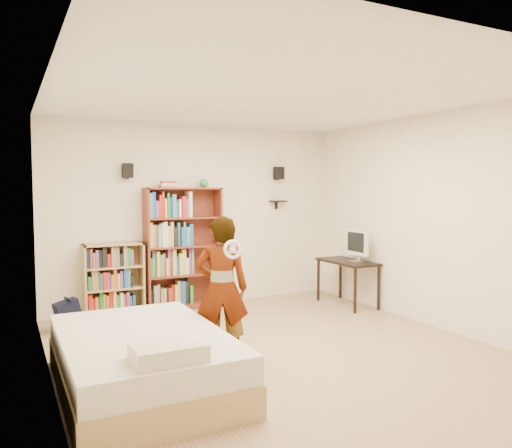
{
  "coord_description": "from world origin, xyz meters",
  "views": [
    {
      "loc": [
        -2.59,
        -4.58,
        1.74
      ],
      "look_at": [
        0.03,
        0.6,
        1.34
      ],
      "focal_mm": 35.0,
      "sensor_mm": 36.0,
      "label": 1
    }
  ],
  "objects": [
    {
      "name": "wall_shelf",
      "position": [
        1.35,
        2.41,
        1.55
      ],
      "size": [
        0.25,
        0.16,
        0.02
      ],
      "primitive_type": "cube",
      "color": "black",
      "rests_on": "room_shell"
    },
    {
      "name": "tall_bookshelf",
      "position": [
        -0.28,
        2.34,
        0.88
      ],
      "size": [
        1.12,
        0.33,
        1.77
      ],
      "primitive_type": null,
      "color": "maroon",
      "rests_on": "ground"
    },
    {
      "name": "crown_molding",
      "position": [
        0.0,
        0.0,
        2.67
      ],
      "size": [
        4.5,
        5.0,
        0.06
      ],
      "color": "silver",
      "rests_on": "room_shell"
    },
    {
      "name": "imac",
      "position": [
        2.03,
        1.28,
        0.91
      ],
      "size": [
        0.15,
        0.48,
        0.47
      ],
      "primitive_type": null,
      "rotation": [
        0.0,
        0.0,
        0.11
      ],
      "color": "white",
      "rests_on": "computer_desk"
    },
    {
      "name": "room_shell",
      "position": [
        0.0,
        0.0,
        1.76
      ],
      "size": [
        4.52,
        5.02,
        2.71
      ],
      "color": "white",
      "rests_on": "ground"
    },
    {
      "name": "ground",
      "position": [
        0.0,
        0.0,
        0.0
      ],
      "size": [
        4.5,
        5.0,
        0.01
      ],
      "primitive_type": "cube",
      "color": "tan",
      "rests_on": "ground"
    },
    {
      "name": "low_bookshelf",
      "position": [
        -1.28,
        2.35,
        0.5
      ],
      "size": [
        0.8,
        0.3,
        1.0
      ],
      "primitive_type": null,
      "color": "tan",
      "rests_on": "ground"
    },
    {
      "name": "computer_desk",
      "position": [
        1.98,
        1.42,
        0.34
      ],
      "size": [
        0.49,
        0.99,
        0.67
      ],
      "primitive_type": null,
      "color": "black",
      "rests_on": "ground"
    },
    {
      "name": "daybed",
      "position": [
        -1.55,
        -0.32,
        0.31
      ],
      "size": [
        1.36,
        2.09,
        0.62
      ],
      "primitive_type": null,
      "color": "white",
      "rests_on": "ground"
    },
    {
      "name": "speaker_left",
      "position": [
        -1.05,
        2.4,
        2.0
      ],
      "size": [
        0.14,
        0.12,
        0.2
      ],
      "primitive_type": "cube",
      "color": "black",
      "rests_on": "room_shell"
    },
    {
      "name": "wii_wheel",
      "position": [
        -0.66,
        -0.26,
        1.17
      ],
      "size": [
        0.19,
        0.07,
        0.19
      ],
      "primitive_type": "torus",
      "rotation": [
        1.36,
        0.0,
        0.0
      ],
      "color": "white",
      "rests_on": "person"
    },
    {
      "name": "navy_bag",
      "position": [
        -1.93,
        1.76,
        0.21
      ],
      "size": [
        0.35,
        0.27,
        0.42
      ],
      "primitive_type": null,
      "rotation": [
        0.0,
        0.0,
        0.27
      ],
      "color": "black",
      "rests_on": "ground"
    },
    {
      "name": "speaker_right",
      "position": [
        1.35,
        2.4,
        2.0
      ],
      "size": [
        0.14,
        0.12,
        0.2
      ],
      "primitive_type": "cube",
      "color": "black",
      "rests_on": "room_shell"
    },
    {
      "name": "person",
      "position": [
        -0.66,
        0.01,
        0.74
      ],
      "size": [
        0.63,
        0.52,
        1.48
      ],
      "primitive_type": "imported",
      "rotation": [
        0.0,
        0.0,
        2.78
      ],
      "color": "black",
      "rests_on": "ground"
    }
  ]
}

